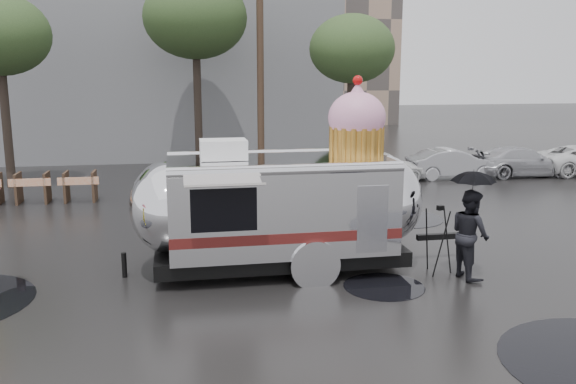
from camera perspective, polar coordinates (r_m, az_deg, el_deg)
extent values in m
plane|color=black|center=(11.58, -6.20, -10.61)|extent=(120.00, 120.00, 0.00)
cylinder|color=black|center=(18.29, 10.79, -2.44)|extent=(2.30, 2.30, 0.01)
cylinder|color=black|center=(12.64, 8.96, -8.73)|extent=(1.65, 1.65, 0.01)
cube|color=slate|center=(34.96, -15.77, 14.62)|extent=(22.00, 12.00, 13.00)
cylinder|color=#473323|center=(24.91, -2.61, 11.84)|extent=(0.28, 0.28, 9.00)
cylinder|color=#382D26|center=(24.62, -24.96, 7.13)|extent=(0.32, 0.32, 5.85)
cylinder|color=#382D26|center=(25.75, -8.47, 9.21)|extent=(0.32, 0.32, 6.75)
ellipsoid|color=#2A4220|center=(25.81, -8.67, 15.88)|extent=(4.20, 4.20, 3.30)
cylinder|color=#382D26|center=(24.67, 5.89, 7.61)|extent=(0.32, 0.32, 5.40)
ellipsoid|color=#2A4220|center=(24.63, 6.01, 13.19)|extent=(3.36, 3.36, 2.64)
cube|color=#473323|center=(21.76, -23.91, 0.32)|extent=(0.08, 0.80, 1.00)
cube|color=#473323|center=(21.56, -21.59, 0.40)|extent=(0.08, 0.80, 1.00)
cube|color=#E5590C|center=(21.25, -23.03, 0.83)|extent=(1.30, 0.04, 0.25)
cube|color=#473323|center=(21.44, -20.03, 0.46)|extent=(0.08, 0.80, 1.00)
cube|color=#473323|center=(21.29, -17.64, 0.54)|extent=(0.08, 0.80, 1.00)
cube|color=#E5590C|center=(20.95, -19.04, 0.98)|extent=(1.30, 0.04, 0.25)
imported|color=silver|center=(24.23, 8.71, 2.71)|extent=(4.00, 1.80, 1.40)
imported|color=#B2B2B7|center=(25.32, 15.17, 2.82)|extent=(4.00, 1.80, 1.40)
imported|color=#B2B2B7|center=(26.71, 21.04, 2.93)|extent=(4.20, 1.80, 1.44)
cube|color=silver|center=(13.21, -0.86, -0.94)|extent=(4.75, 2.53, 1.93)
ellipsoid|color=silver|center=(13.79, 8.85, -0.55)|extent=(1.64, 2.49, 1.93)
ellipsoid|color=silver|center=(13.04, -11.13, -1.33)|extent=(1.64, 2.49, 1.93)
cube|color=black|center=(13.50, -0.84, -5.61)|extent=(5.39, 2.21, 0.32)
cylinder|color=black|center=(12.57, 2.43, -6.93)|extent=(0.75, 0.25, 0.75)
cylinder|color=black|center=(14.63, 0.51, -4.25)|extent=(0.75, 0.25, 0.75)
cylinder|color=silver|center=(12.41, 2.59, -6.91)|extent=(1.03, 0.12, 1.03)
cube|color=black|center=(14.57, 14.33, -4.03)|extent=(1.29, 0.15, 0.13)
sphere|color=silver|center=(14.83, 16.61, -3.66)|extent=(0.17, 0.17, 0.17)
cylinder|color=black|center=(13.41, -15.08, -6.61)|extent=(0.11, 0.11, 0.54)
cube|color=#511715|center=(12.16, 0.12, -4.39)|extent=(4.72, 0.09, 0.21)
cube|color=#511715|center=(14.50, -1.66, -1.77)|extent=(4.72, 0.09, 0.21)
cube|color=black|center=(11.82, -6.02, -1.69)|extent=(1.29, 0.05, 0.86)
cube|color=#AFA7A2|center=(11.46, -5.97, 0.63)|extent=(1.51, 0.55, 0.15)
cube|color=silver|center=(12.48, 7.90, -2.56)|extent=(0.64, 0.04, 1.39)
cube|color=white|center=(12.87, -6.07, 3.99)|extent=(0.97, 0.71, 0.41)
cylinder|color=gold|center=(13.38, 6.41, 4.74)|extent=(1.13, 1.13, 0.64)
ellipsoid|color=#EDA0C4|center=(13.33, 6.46, 6.93)|extent=(1.26, 1.26, 1.11)
cone|color=#EDA0C4|center=(13.30, 6.52, 9.33)|extent=(0.54, 0.54, 0.43)
sphere|color=red|center=(13.30, 6.54, 10.34)|extent=(0.22, 0.22, 0.21)
imported|color=black|center=(13.32, 16.66, -3.78)|extent=(0.61, 0.96, 1.89)
imported|color=black|center=(13.10, 16.91, 0.38)|extent=(1.12, 1.12, 0.76)
cylinder|color=black|center=(13.35, 16.63, -4.29)|extent=(0.02, 0.02, 1.65)
cylinder|color=black|center=(13.66, 14.67, -4.31)|extent=(0.14, 0.32, 1.45)
cylinder|color=black|center=(13.55, 12.86, -4.35)|extent=(0.22, 0.27, 1.45)
cylinder|color=black|center=(13.25, 14.16, -4.78)|extent=(0.33, 0.08, 1.44)
cube|color=black|center=(13.31, 14.05, -1.44)|extent=(0.15, 0.14, 0.10)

